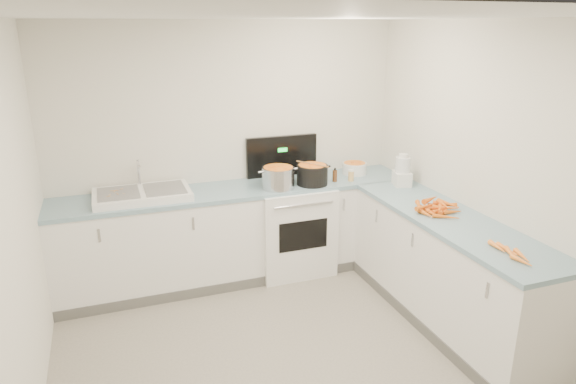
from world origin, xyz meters
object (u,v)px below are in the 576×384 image
object	(u,v)px
steel_pot	(278,179)
mixing_bowl	(354,168)
extract_bottle	(335,176)
food_processor	(402,172)
stove	(291,226)
black_pot	(312,176)
spice_jar	(351,176)
sink	(142,194)

from	to	relation	value
steel_pot	mixing_bowl	bearing A→B (deg)	12.43
steel_pot	extract_bottle	size ratio (longest dim) A/B	2.66
mixing_bowl	food_processor	xyz separation A→B (m)	(0.25, -0.53, 0.08)
stove	steel_pot	bearing A→B (deg)	-145.68
steel_pot	food_processor	xyz separation A→B (m)	(1.17, -0.33, 0.04)
black_pot	spice_jar	bearing A→B (deg)	-3.40
mixing_bowl	extract_bottle	distance (m)	0.37
stove	food_processor	xyz separation A→B (m)	(0.99, -0.45, 0.60)
stove	extract_bottle	bearing A→B (deg)	-14.42
stove	black_pot	bearing A→B (deg)	-34.59
stove	mixing_bowl	bearing A→B (deg)	6.11
stove	black_pot	distance (m)	0.59
spice_jar	steel_pot	bearing A→B (deg)	178.45
mixing_bowl	food_processor	bearing A→B (deg)	-65.04
food_processor	mixing_bowl	bearing A→B (deg)	114.96
mixing_bowl	sink	bearing A→B (deg)	-178.33
spice_jar	mixing_bowl	bearing A→B (deg)	55.86
extract_bottle	food_processor	bearing A→B (deg)	-31.32
food_processor	steel_pot	bearing A→B (deg)	164.34
steel_pot	spice_jar	world-z (taller)	steel_pot
steel_pot	spice_jar	size ratio (longest dim) A/B	3.11
stove	steel_pot	world-z (taller)	stove
steel_pot	stove	bearing A→B (deg)	34.32
sink	stove	bearing A→B (deg)	-0.62
sink	extract_bottle	bearing A→B (deg)	-3.83
stove	extract_bottle	xyz separation A→B (m)	(0.43, -0.11, 0.52)
stove	spice_jar	size ratio (longest dim) A/B	13.46
extract_bottle	spice_jar	size ratio (longest dim) A/B	1.17
mixing_bowl	food_processor	distance (m)	0.59
sink	food_processor	size ratio (longest dim) A/B	2.70
steel_pot	spice_jar	bearing A→B (deg)	-1.55
extract_bottle	food_processor	size ratio (longest dim) A/B	0.37
sink	mixing_bowl	xyz separation A→B (m)	(2.19, 0.06, 0.02)
sink	spice_jar	xyz separation A→B (m)	(2.04, -0.16, 0.01)
steel_pot	spice_jar	distance (m)	0.78
black_pot	extract_bottle	xyz separation A→B (m)	(0.25, 0.01, -0.03)
stove	spice_jar	distance (m)	0.80
steel_pot	mixing_bowl	size ratio (longest dim) A/B	1.22
black_pot	steel_pot	bearing A→B (deg)	-179.40
black_pot	food_processor	xyz separation A→B (m)	(0.82, -0.33, 0.05)
spice_jar	food_processor	distance (m)	0.51
mixing_bowl	spice_jar	size ratio (longest dim) A/B	2.56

